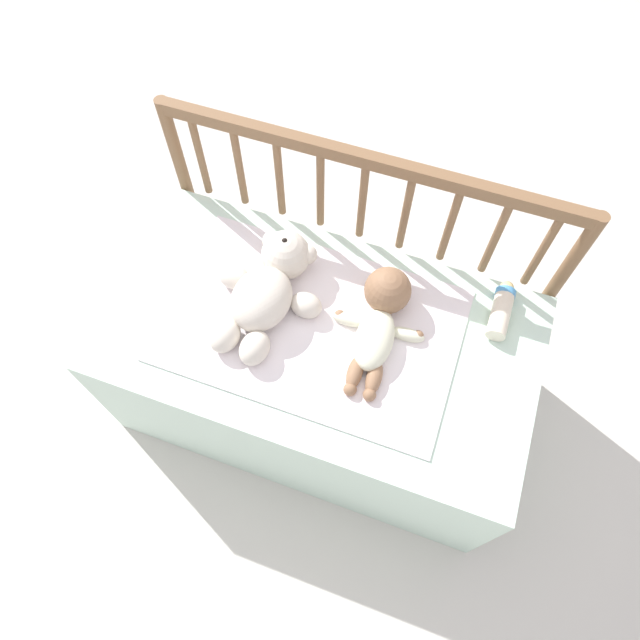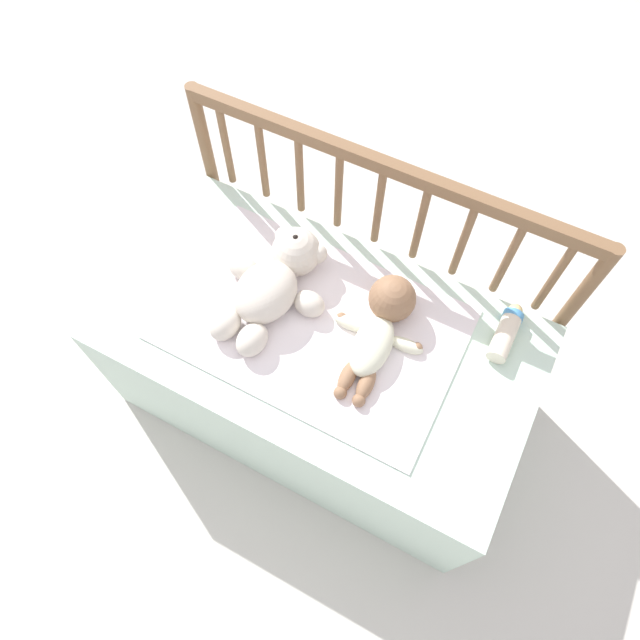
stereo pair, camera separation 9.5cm
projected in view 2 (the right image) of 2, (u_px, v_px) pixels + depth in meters
ground_plane at (320, 396)px, 1.91m from camera, size 12.00×12.00×0.00m
crib_mattress at (319, 368)px, 1.71m from camera, size 1.15×0.63×0.47m
crib_rail at (377, 220)px, 1.56m from camera, size 1.15×0.04×0.79m
blanket at (313, 324)px, 1.50m from camera, size 0.77×0.49×0.01m
teddy_bear at (274, 281)px, 1.50m from camera, size 0.30×0.39×0.14m
baby at (381, 324)px, 1.45m from camera, size 0.25×0.36×0.12m
baby_bottle at (507, 331)px, 1.47m from camera, size 0.05×0.17×0.05m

